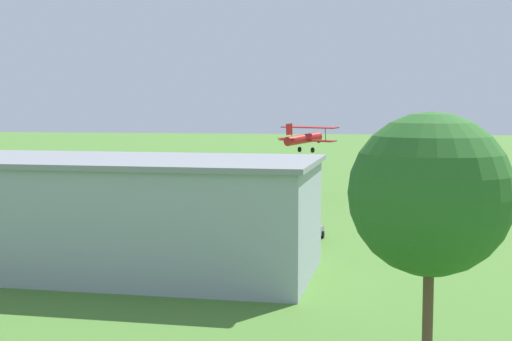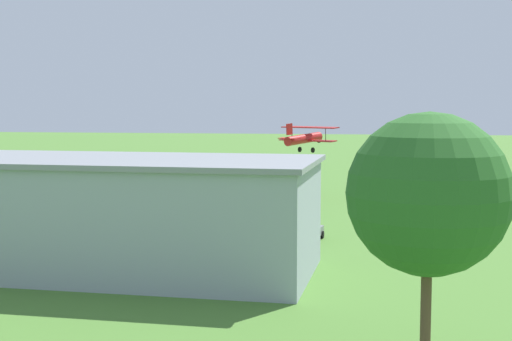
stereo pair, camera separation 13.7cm
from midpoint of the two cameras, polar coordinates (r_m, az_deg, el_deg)
The scene contains 12 objects.
ground_plane at distance 83.50m, azimuth 1.51°, elevation -2.61°, with size 400.00×400.00×0.00m, color #47752D.
hangar at distance 50.24m, azimuth -10.91°, elevation -3.42°, with size 27.74×13.44×7.78m.
biplane at distance 85.66m, azimuth 3.94°, elevation 2.61°, with size 7.52×7.16×3.55m.
car_grey at distance 60.65m, azimuth 4.27°, elevation -4.79°, with size 2.39×4.38×1.64m.
car_blue at distance 66.90m, azimuth -15.21°, elevation -4.00°, with size 2.10×4.38×1.67m.
person_at_fence_line at distance 70.77m, azimuth -15.12°, elevation -3.53°, with size 0.43×0.43×1.66m.
person_watching_takeoff at distance 61.73m, azimuth 1.51°, elevation -4.67°, with size 0.53×0.53×1.55m.
person_crossing_taxiway at distance 67.25m, azimuth -11.87°, elevation -3.93°, with size 0.54×0.54×1.62m.
person_walking_on_apron at distance 65.54m, azimuth 4.03°, elevation -4.02°, with size 0.50×0.50×1.73m.
person_beside_truck at distance 65.26m, azimuth -5.04°, elevation -4.09°, with size 0.51×0.51×1.68m.
tree_at_field_edge at distance 29.25m, azimuth 13.62°, elevation -1.86°, with size 6.52×6.52×11.11m.
windsock at distance 89.03m, azimuth -8.26°, elevation 0.91°, with size 1.25×1.42×5.41m.
Camera 2 is at (-11.62, 81.90, 11.36)m, focal length 50.50 mm.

